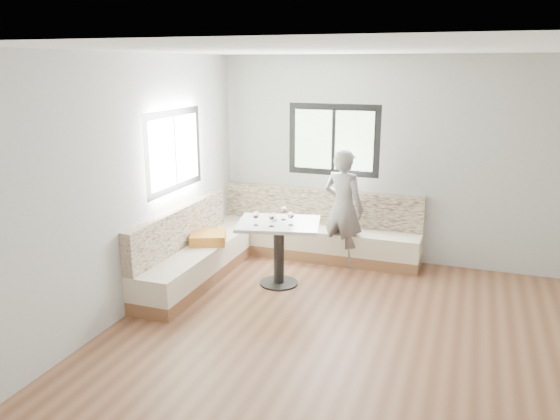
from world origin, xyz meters
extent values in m
cube|color=brown|center=(0.00, 0.00, 0.00)|extent=(5.00, 5.00, 0.01)
cube|color=white|center=(0.00, 0.00, 2.80)|extent=(5.00, 5.00, 0.01)
cube|color=#B7B7B2|center=(0.00, 2.50, 1.40)|extent=(5.00, 0.01, 2.80)
cube|color=#B7B7B2|center=(0.00, -2.50, 1.40)|extent=(5.00, 0.01, 2.80)
cube|color=#B7B7B2|center=(-2.50, 0.00, 1.40)|extent=(0.01, 5.00, 2.80)
cube|color=black|center=(-0.90, 2.49, 1.65)|extent=(1.30, 0.02, 1.00)
cube|color=black|center=(-2.49, 0.90, 1.65)|extent=(0.02, 1.30, 1.00)
cube|color=brown|center=(-1.05, 2.23, 0.08)|extent=(2.90, 0.55, 0.16)
cube|color=beige|center=(-1.05, 2.23, 0.30)|extent=(2.90, 0.55, 0.29)
cube|color=beige|center=(-1.05, 2.43, 0.70)|extent=(2.90, 0.14, 0.50)
cube|color=brown|center=(-2.23, 0.82, 0.08)|extent=(0.55, 2.25, 0.16)
cube|color=beige|center=(-2.23, 0.82, 0.30)|extent=(0.55, 2.25, 0.29)
cube|color=beige|center=(-2.43, 0.82, 0.70)|extent=(0.14, 2.25, 0.50)
cube|color=#B9542D|center=(-2.17, 1.09, 0.52)|extent=(0.58, 0.58, 0.13)
cylinder|color=black|center=(-1.22, 1.12, 0.01)|extent=(0.48, 0.48, 0.02)
cylinder|color=black|center=(-1.22, 1.12, 0.38)|extent=(0.13, 0.13, 0.76)
cube|color=silver|center=(-1.22, 1.12, 0.79)|extent=(1.13, 0.96, 0.04)
imported|color=slate|center=(-0.63, 2.06, 0.80)|extent=(0.68, 0.55, 1.61)
cylinder|color=white|center=(-1.30, 1.15, 0.83)|extent=(0.10, 0.10, 0.04)
sphere|color=black|center=(-1.29, 1.16, 0.84)|extent=(0.02, 0.02, 0.02)
sphere|color=black|center=(-1.31, 1.16, 0.84)|extent=(0.02, 0.02, 0.02)
sphere|color=black|center=(-1.30, 1.14, 0.84)|extent=(0.02, 0.02, 0.02)
cylinder|color=white|center=(-1.43, 0.90, 0.81)|extent=(0.06, 0.06, 0.01)
cylinder|color=white|center=(-1.43, 0.90, 0.85)|extent=(0.01, 0.01, 0.08)
ellipsoid|color=white|center=(-1.43, 0.90, 0.94)|extent=(0.08, 0.08, 0.10)
cylinder|color=#410414|center=(-1.43, 0.90, 0.92)|extent=(0.06, 0.06, 0.02)
cylinder|color=white|center=(-1.24, 0.92, 0.81)|extent=(0.06, 0.06, 0.01)
cylinder|color=white|center=(-1.24, 0.92, 0.85)|extent=(0.01, 0.01, 0.08)
ellipsoid|color=white|center=(-1.24, 0.92, 0.94)|extent=(0.08, 0.08, 0.10)
cylinder|color=#410414|center=(-1.24, 0.92, 0.92)|extent=(0.06, 0.06, 0.02)
cylinder|color=white|center=(-1.04, 1.05, 0.81)|extent=(0.06, 0.06, 0.01)
cylinder|color=white|center=(-1.04, 1.05, 0.85)|extent=(0.01, 0.01, 0.08)
ellipsoid|color=white|center=(-1.04, 1.05, 0.94)|extent=(0.08, 0.08, 0.10)
cylinder|color=#410414|center=(-1.04, 1.05, 0.92)|extent=(0.06, 0.06, 0.02)
cylinder|color=white|center=(-1.20, 1.24, 0.81)|extent=(0.06, 0.06, 0.01)
cylinder|color=white|center=(-1.20, 1.24, 0.85)|extent=(0.01, 0.01, 0.08)
ellipsoid|color=white|center=(-1.20, 1.24, 0.94)|extent=(0.08, 0.08, 0.10)
cylinder|color=#410414|center=(-1.20, 1.24, 0.92)|extent=(0.06, 0.06, 0.02)
camera|label=1|loc=(0.95, -4.88, 2.68)|focal=35.00mm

